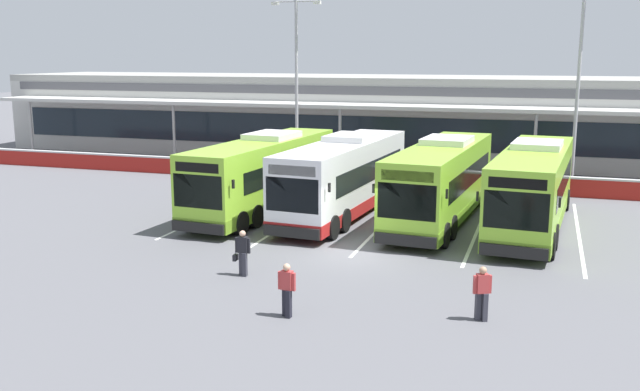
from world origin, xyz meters
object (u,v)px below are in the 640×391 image
pedestrian_child (482,292)px  lamp_post_centre (579,78)px  coach_bus_right_centre (533,189)px  pedestrian_in_dark_coat (287,288)px  coach_bus_leftmost (264,175)px  lamp_post_west (296,75)px  coach_bus_left_centre (344,178)px  pedestrian_with_handbag (242,252)px  coach_bus_centre (441,183)px

pedestrian_child → lamp_post_centre: (3.00, 21.69, 5.42)m
coach_bus_right_centre → lamp_post_centre: (1.93, 9.82, 4.50)m
pedestrian_in_dark_coat → coach_bus_leftmost: bearing=115.0°
coach_bus_right_centre → lamp_post_west: (-14.98, 11.10, 4.50)m
coach_bus_leftmost → lamp_post_centre: bearing=34.8°
coach_bus_left_centre → pedestrian_child: (7.58, -12.08, -0.91)m
lamp_post_centre → coach_bus_left_centre: bearing=-137.8°
lamp_post_west → coach_bus_left_centre: bearing=-59.9°
pedestrian_with_handbag → pedestrian_in_dark_coat: 4.28m
coach_bus_right_centre → lamp_post_centre: bearing=78.9°
coach_bus_centre → lamp_post_centre: size_ratio=1.12×
coach_bus_leftmost → lamp_post_west: 12.46m
coach_bus_centre → pedestrian_with_handbag: coach_bus_centre is taller
pedestrian_in_dark_coat → pedestrian_child: bearing=14.9°
coach_bus_leftmost → pedestrian_child: (11.53, -11.61, -0.91)m
coach_bus_left_centre → lamp_post_centre: bearing=42.2°
coach_bus_right_centre → coach_bus_left_centre: bearing=178.6°
coach_bus_centre → lamp_post_centre: lamp_post_centre is taller
lamp_post_centre → pedestrian_with_handbag: bearing=-119.5°
lamp_post_centre → coach_bus_centre: bearing=-122.3°
pedestrian_with_handbag → coach_bus_right_centre: bearing=47.2°
coach_bus_leftmost → pedestrian_with_handbag: 10.42m
coach_bus_left_centre → lamp_post_centre: 14.99m
pedestrian_in_dark_coat → lamp_post_centre: 25.22m
coach_bus_centre → pedestrian_in_dark_coat: (-2.48, -13.67, -0.91)m
coach_bus_leftmost → coach_bus_left_centre: size_ratio=1.00×
pedestrian_with_handbag → lamp_post_west: size_ratio=0.15×
coach_bus_left_centre → pedestrian_with_handbag: (-0.71, -10.33, -0.93)m
pedestrian_child → lamp_post_centre: bearing=82.1°
pedestrian_in_dark_coat → coach_bus_right_centre: bearing=63.9°
coach_bus_leftmost → pedestrian_with_handbag: bearing=-71.8°
coach_bus_left_centre → lamp_post_west: size_ratio=1.12×
coach_bus_right_centre → pedestrian_child: size_ratio=7.60×
coach_bus_left_centre → pedestrian_child: 14.29m
pedestrian_child → lamp_post_west: bearing=121.2°
coach_bus_left_centre → coach_bus_right_centre: 8.66m
coach_bus_centre → pedestrian_child: coach_bus_centre is taller
coach_bus_right_centre → lamp_post_centre: lamp_post_centre is taller
lamp_post_centre → coach_bus_leftmost: bearing=-145.2°
coach_bus_left_centre → pedestrian_child: bearing=-57.9°
coach_bus_leftmost → lamp_post_west: bearing=101.8°
coach_bus_centre → pedestrian_child: (2.97, -12.22, -0.91)m
coach_bus_leftmost → lamp_post_centre: (14.53, 10.08, 4.50)m
coach_bus_right_centre → lamp_post_west: bearing=143.4°
coach_bus_right_centre → lamp_post_west: size_ratio=1.12×
coach_bus_left_centre → pedestrian_in_dark_coat: coach_bus_left_centre is taller
coach_bus_centre → pedestrian_with_handbag: bearing=-116.9°
coach_bus_right_centre → pedestrian_child: (-1.08, -11.87, -0.91)m
coach_bus_leftmost → coach_bus_centre: size_ratio=1.00×
pedestrian_with_handbag → lamp_post_centre: bearing=60.5°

